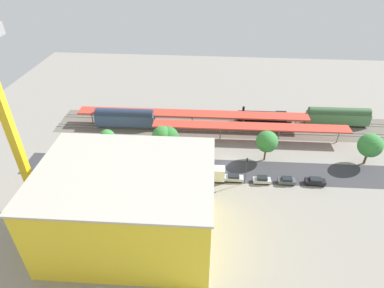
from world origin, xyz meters
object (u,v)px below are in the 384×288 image
construction_building (129,205)px  box_truck_0 (205,174)px  freight_coach_far (125,118)px  parked_car_1 (287,181)px  parked_car_4 (202,177)px  platform_canopy_near (250,126)px  parked_car_2 (262,180)px  street_tree_0 (168,137)px  passenger_coach (338,116)px  street_tree_1 (107,138)px  tower_crane (2,129)px  street_tree_2 (163,137)px  locomotive (265,117)px  street_tree_3 (267,142)px  platform_canopy_far (192,114)px  parked_car_0 (315,182)px  traffic_light (246,167)px  parked_car_3 (233,178)px  street_tree_4 (370,145)px

construction_building → box_truck_0: 22.49m
freight_coach_far → construction_building: 41.87m
parked_car_1 → parked_car_4: size_ratio=0.91×
platform_canopy_near → freight_coach_far: freight_coach_far is taller
parked_car_2 → construction_building: size_ratio=0.14×
parked_car_1 → street_tree_0: bearing=-18.2°
parked_car_4 → construction_building: 22.60m
passenger_coach → box_truck_0: (38.55, 28.82, -1.26)m
street_tree_0 → street_tree_1: size_ratio=1.12×
parked_car_1 → tower_crane: 58.95m
passenger_coach → street_tree_1: 67.16m
parked_car_4 → street_tree_2: 14.98m
construction_building → box_truck_0: construction_building is taller
locomotive → box_truck_0: locomotive is taller
parked_car_4 → street_tree_0: bearing=-45.8°
street_tree_2 → construction_building: bearing=85.7°
street_tree_0 → street_tree_2: bearing=18.0°
street_tree_2 → platform_canopy_near: bearing=-158.4°
street_tree_3 → platform_canopy_near: bearing=-70.4°
locomotive → street_tree_0: street_tree_0 is taller
street_tree_0 → street_tree_2: street_tree_2 is taller
street_tree_0 → passenger_coach: bearing=-158.6°
platform_canopy_far → parked_car_0: (-30.62, 24.42, -3.32)m
parked_car_0 → parked_car_4: bearing=0.9°
traffic_light → parked_car_3: bearing=-19.5°
passenger_coach → parked_car_0: size_ratio=3.96×
locomotive → parked_car_1: size_ratio=4.00×
locomotive → parked_car_0: 29.60m
street_tree_4 → traffic_light: street_tree_4 is taller
parked_car_2 → tower_crane: (46.89, 15.81, 21.35)m
locomotive → street_tree_1: street_tree_1 is taller
parked_car_2 → traffic_light: size_ratio=0.57×
parked_car_1 → street_tree_0: size_ratio=0.50×
parked_car_1 → parked_car_2: size_ratio=0.98×
locomotive → street_tree_4: (-23.09, 19.18, 3.73)m
tower_crane → street_tree_0: tower_crane is taller
freight_coach_far → street_tree_4: bearing=168.5°
street_tree_4 → passenger_coach: bearing=-85.4°
construction_building → street_tree_1: size_ratio=4.16×
platform_canopy_near → parked_car_0: 23.07m
parked_car_2 → parked_car_0: bearing=-178.1°
platform_canopy_far → parked_car_4: 25.44m
tower_crane → street_tree_1: (-7.92, -24.36, -17.02)m
platform_canopy_far → parked_car_4: (-4.37, 24.84, -3.33)m
parked_car_4 → street_tree_4: 41.95m
tower_crane → traffic_light: (-42.81, -15.13, -17.31)m
parked_car_4 → street_tree_0: (9.43, -9.70, 4.47)m
passenger_coach → street_tree_1: street_tree_1 is taller
freight_coach_far → parked_car_1: size_ratio=4.34×
parked_car_4 → parked_car_2: bearing=-180.0°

